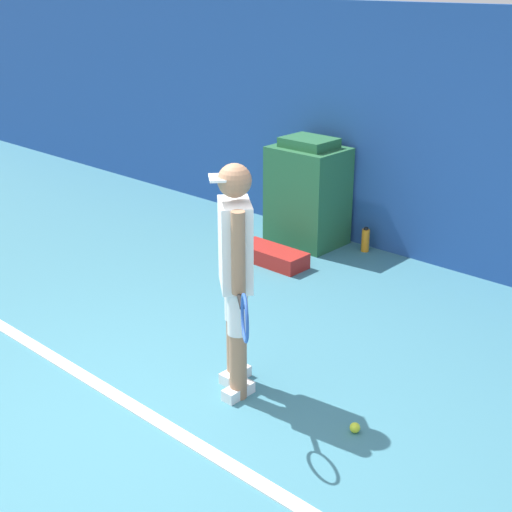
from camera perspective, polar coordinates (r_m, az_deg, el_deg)
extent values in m
plane|color=teal|center=(4.81, -8.75, -13.17)|extent=(24.00, 24.00, 0.00)
cube|color=#234C99|center=(7.07, 15.18, 8.78)|extent=(24.00, 0.10, 2.49)
cube|color=white|center=(4.84, -8.13, -12.80)|extent=(21.60, 0.10, 0.01)
cylinder|color=#A37556|center=(5.09, -1.69, -7.50)|extent=(0.12, 0.12, 0.49)
cylinder|color=white|center=(4.91, -1.74, -3.47)|extent=(0.14, 0.14, 0.30)
cube|color=white|center=(5.20, -1.66, -9.47)|extent=(0.10, 0.24, 0.08)
cylinder|color=#A37556|center=(4.90, -1.44, -8.74)|extent=(0.12, 0.12, 0.49)
cylinder|color=white|center=(4.72, -1.48, -4.59)|extent=(0.14, 0.14, 0.30)
cube|color=white|center=(5.01, -1.42, -10.76)|extent=(0.10, 0.24, 0.08)
cube|color=white|center=(4.64, -1.67, 0.91)|extent=(0.39, 0.37, 0.58)
sphere|color=#A37556|center=(4.51, -1.73, 6.05)|extent=(0.22, 0.22, 0.22)
cube|color=white|center=(4.49, -3.01, 6.25)|extent=(0.21, 0.21, 0.02)
cylinder|color=#A37556|center=(4.82, -1.90, 1.92)|extent=(0.09, 0.09, 0.55)
cylinder|color=#A37556|center=(4.45, -1.43, 0.23)|extent=(0.09, 0.09, 0.55)
cylinder|color=black|center=(4.46, -1.26, -3.57)|extent=(0.19, 0.17, 0.03)
torus|color=#2851B2|center=(4.24, -0.91, -4.99)|extent=(0.24, 0.21, 0.30)
sphere|color=#D1E533|center=(4.71, 7.92, -13.45)|extent=(0.07, 0.07, 0.07)
cube|color=#28663D|center=(7.64, 4.15, 4.83)|extent=(0.75, 0.59, 1.05)
cube|color=#28663D|center=(7.50, 4.27, 9.04)|extent=(0.53, 0.42, 0.10)
cube|color=#B2231E|center=(7.18, 1.29, 0.01)|extent=(0.74, 0.31, 0.16)
cylinder|color=orange|center=(7.57, 8.74, 1.24)|extent=(0.08, 0.08, 0.24)
cylinder|color=black|center=(7.53, 8.80, 2.19)|extent=(0.05, 0.05, 0.02)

